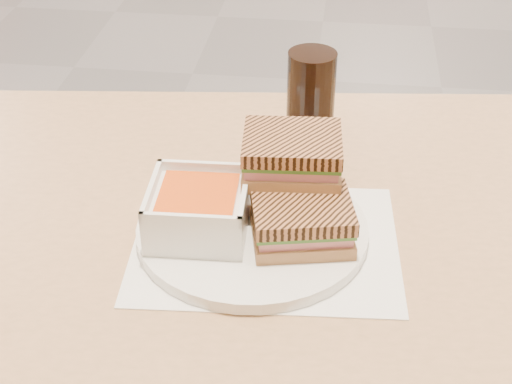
# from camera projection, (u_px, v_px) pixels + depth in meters

# --- Properties ---
(main_table) EXTENTS (1.27, 0.82, 0.75)m
(main_table) POSITION_uv_depth(u_px,v_px,m) (347.00, 274.00, 1.11)
(main_table) COLOR tan
(main_table) RESTS_ON ground
(tray_liner) EXTENTS (0.36, 0.29, 0.00)m
(tray_liner) POSITION_uv_depth(u_px,v_px,m) (266.00, 243.00, 0.98)
(tray_liner) COLOR white
(tray_liner) RESTS_ON main_table
(plate) EXTENTS (0.30, 0.30, 0.02)m
(plate) POSITION_uv_depth(u_px,v_px,m) (252.00, 230.00, 0.99)
(plate) COLOR white
(plate) RESTS_ON tray_liner
(soup_bowl) EXTENTS (0.13, 0.13, 0.07)m
(soup_bowl) POSITION_uv_depth(u_px,v_px,m) (199.00, 211.00, 0.96)
(soup_bowl) COLOR white
(soup_bowl) RESTS_ON plate
(panini_lower) EXTENTS (0.14, 0.12, 0.06)m
(panini_lower) POSITION_uv_depth(u_px,v_px,m) (302.00, 221.00, 0.95)
(panini_lower) COLOR #AD7C51
(panini_lower) RESTS_ON plate
(panini_upper) EXTENTS (0.13, 0.11, 0.06)m
(panini_upper) POSITION_uv_depth(u_px,v_px,m) (292.00, 155.00, 0.98)
(panini_upper) COLOR #AD7C51
(panini_upper) RESTS_ON panini_lower
(cola_glass) EXTENTS (0.07, 0.07, 0.15)m
(cola_glass) POSITION_uv_depth(u_px,v_px,m) (311.00, 101.00, 1.14)
(cola_glass) COLOR black
(cola_glass) RESTS_ON main_table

